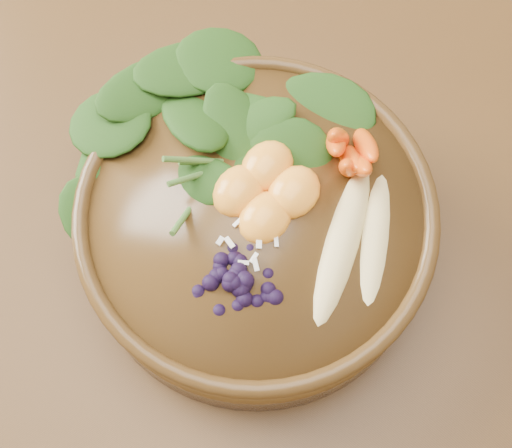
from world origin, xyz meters
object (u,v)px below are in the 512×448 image
object	(u,v)px
carrot_cluster	(354,124)
banana_halves	(361,234)
mandarin_cluster	(266,184)
stoneware_bowl	(256,229)
blueberry_pile	(232,272)
dining_table	(86,63)
kale_heap	(229,118)

from	to	relation	value
carrot_cluster	banana_halves	bearing A→B (deg)	-66.94
mandarin_cluster	stoneware_bowl	bearing A→B (deg)	-79.61
carrot_cluster	blueberry_pile	size ratio (longest dim) A/B	0.60
dining_table	stoneware_bowl	size ratio (longest dim) A/B	6.23
banana_halves	blueberry_pile	size ratio (longest dim) A/B	1.24
mandarin_cluster	blueberry_pile	distance (m)	0.07
kale_heap	banana_halves	bearing A→B (deg)	-6.82
dining_table	banana_halves	distance (m)	0.40
stoneware_bowl	carrot_cluster	size ratio (longest dim) A/B	3.62
stoneware_bowl	blueberry_pile	size ratio (longest dim) A/B	2.16
banana_halves	mandarin_cluster	world-z (taller)	mandarin_cluster
carrot_cluster	blueberry_pile	distance (m)	0.13
dining_table	mandarin_cluster	xyz separation A→B (m)	(0.28, -0.07, 0.18)
stoneware_bowl	kale_heap	xyz separation A→B (m)	(-0.05, 0.04, 0.05)
banana_halves	mandarin_cluster	size ratio (longest dim) A/B	1.81
banana_halves	mandarin_cluster	distance (m)	0.07
kale_heap	banana_halves	size ratio (longest dim) A/B	1.14
blueberry_pile	kale_heap	bearing A→B (deg)	128.53
kale_heap	blueberry_pile	distance (m)	0.11
mandarin_cluster	banana_halves	bearing A→B (deg)	6.98
dining_table	mandarin_cluster	bearing A→B (deg)	-13.72
mandarin_cluster	blueberry_pile	bearing A→B (deg)	-72.54
carrot_cluster	blueberry_pile	world-z (taller)	carrot_cluster
kale_heap	banana_halves	distance (m)	0.12
kale_heap	mandarin_cluster	size ratio (longest dim) A/B	2.07
dining_table	carrot_cluster	world-z (taller)	carrot_cluster
carrot_cluster	blueberry_pile	xyz separation A→B (m)	(-0.01, -0.13, -0.02)
stoneware_bowl	carrot_cluster	xyz separation A→B (m)	(0.02, 0.08, 0.07)
kale_heap	blueberry_pile	bearing A→B (deg)	-51.47
carrot_cluster	mandarin_cluster	xyz separation A→B (m)	(-0.03, -0.06, -0.02)
stoneware_bowl	blueberry_pile	xyz separation A→B (m)	(0.02, -0.05, 0.05)
dining_table	mandarin_cluster	size ratio (longest dim) A/B	19.64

